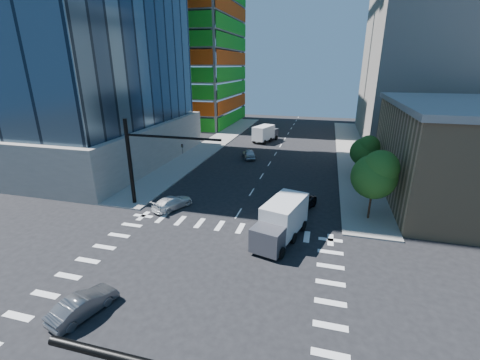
% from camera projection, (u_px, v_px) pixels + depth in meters
% --- Properties ---
extents(ground, '(160.00, 160.00, 0.00)m').
position_uv_depth(ground, '(192.00, 289.00, 21.46)').
color(ground, black).
rests_on(ground, ground).
extents(road_markings, '(20.00, 20.00, 0.01)m').
position_uv_depth(road_markings, '(192.00, 289.00, 21.46)').
color(road_markings, silver).
rests_on(road_markings, ground).
extents(sidewalk_ne, '(5.00, 60.00, 0.15)m').
position_uv_depth(sidewalk_ne, '(352.00, 152.00, 54.80)').
color(sidewalk_ne, gray).
rests_on(sidewalk_ne, ground).
extents(sidewalk_nw, '(5.00, 60.00, 0.15)m').
position_uv_depth(sidewalk_nw, '(214.00, 144.00, 60.86)').
color(sidewalk_nw, gray).
rests_on(sidewalk_nw, ground).
extents(construction_building, '(25.16, 34.50, 70.60)m').
position_uv_depth(construction_building, '(182.00, 19.00, 76.16)').
color(construction_building, gray).
rests_on(construction_building, ground).
extents(bg_building_ne, '(24.00, 30.00, 28.00)m').
position_uv_depth(bg_building_ne, '(437.00, 66.00, 60.24)').
color(bg_building_ne, slate).
rests_on(bg_building_ne, ground).
extents(signal_mast_nw, '(10.20, 0.40, 9.00)m').
position_uv_depth(signal_mast_nw, '(142.00, 155.00, 32.50)').
color(signal_mast_nw, black).
rests_on(signal_mast_nw, sidewalk_nw).
extents(tree_south, '(4.16, 4.16, 6.82)m').
position_uv_depth(tree_south, '(376.00, 174.00, 29.47)').
color(tree_south, '#382316').
rests_on(tree_south, sidewalk_ne).
extents(tree_north, '(3.54, 3.52, 5.78)m').
position_uv_depth(tree_north, '(366.00, 150.00, 40.55)').
color(tree_north, '#382316').
rests_on(tree_north, sidewalk_ne).
extents(car_nb_far, '(3.98, 5.63, 1.42)m').
position_uv_depth(car_nb_far, '(298.00, 204.00, 32.93)').
color(car_nb_far, black).
rests_on(car_nb_far, ground).
extents(car_sb_near, '(3.54, 4.89, 1.32)m').
position_uv_depth(car_sb_near, '(172.00, 202.00, 33.34)').
color(car_sb_near, white).
rests_on(car_sb_near, ground).
extents(car_sb_mid, '(3.22, 4.67, 1.48)m').
position_uv_depth(car_sb_mid, '(249.00, 154.00, 51.41)').
color(car_sb_mid, '#B4B7BC').
rests_on(car_sb_mid, ground).
extents(car_sb_cross, '(2.51, 4.32, 1.35)m').
position_uv_depth(car_sb_cross, '(83.00, 305.00, 19.05)').
color(car_sb_cross, '#57585D').
rests_on(car_sb_cross, ground).
extents(box_truck_near, '(4.22, 6.83, 3.33)m').
position_uv_depth(box_truck_near, '(280.00, 225.00, 26.89)').
color(box_truck_near, black).
rests_on(box_truck_near, ground).
extents(box_truck_far, '(4.31, 6.54, 3.17)m').
position_uv_depth(box_truck_far, '(266.00, 134.00, 62.69)').
color(box_truck_far, black).
rests_on(box_truck_far, ground).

